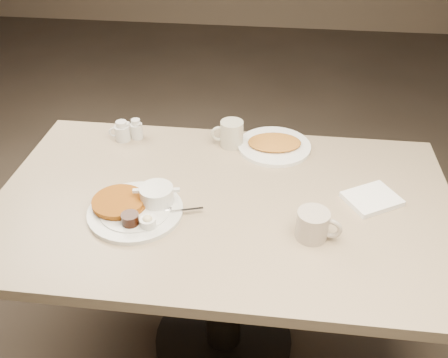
# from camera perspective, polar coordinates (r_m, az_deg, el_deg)

# --- Properties ---
(diner_table) EXTENTS (1.50, 0.90, 0.75)m
(diner_table) POSITION_cam_1_polar(r_m,az_deg,el_deg) (1.70, -0.08, -6.98)
(diner_table) COLOR tan
(diner_table) RESTS_ON ground
(main_plate) EXTENTS (0.38, 0.34, 0.07)m
(main_plate) POSITION_cam_1_polar(r_m,az_deg,el_deg) (1.55, -10.16, -3.11)
(main_plate) COLOR silver
(main_plate) RESTS_ON diner_table
(coffee_mug_near) EXTENTS (0.14, 0.11, 0.09)m
(coffee_mug_near) POSITION_cam_1_polar(r_m,az_deg,el_deg) (1.44, 10.50, -5.30)
(coffee_mug_near) COLOR #B5A89A
(coffee_mug_near) RESTS_ON diner_table
(napkin) EXTENTS (0.21, 0.20, 0.02)m
(napkin) POSITION_cam_1_polar(r_m,az_deg,el_deg) (1.65, 16.97, -2.25)
(napkin) COLOR white
(napkin) RESTS_ON diner_table
(coffee_mug_far) EXTENTS (0.13, 0.10, 0.10)m
(coffee_mug_far) POSITION_cam_1_polar(r_m,az_deg,el_deg) (1.84, 0.82, 5.34)
(coffee_mug_far) COLOR beige
(coffee_mug_far) RESTS_ON diner_table
(creamer_left) EXTENTS (0.09, 0.07, 0.08)m
(creamer_left) POSITION_cam_1_polar(r_m,az_deg,el_deg) (1.92, -11.89, 5.48)
(creamer_left) COLOR silver
(creamer_left) RESTS_ON diner_table
(creamer_right) EXTENTS (0.06, 0.06, 0.08)m
(creamer_right) POSITION_cam_1_polar(r_m,az_deg,el_deg) (1.92, -10.26, 5.75)
(creamer_right) COLOR silver
(creamer_right) RESTS_ON diner_table
(hash_plate) EXTENTS (0.30, 0.30, 0.04)m
(hash_plate) POSITION_cam_1_polar(r_m,az_deg,el_deg) (1.85, 5.93, 4.01)
(hash_plate) COLOR white
(hash_plate) RESTS_ON diner_table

